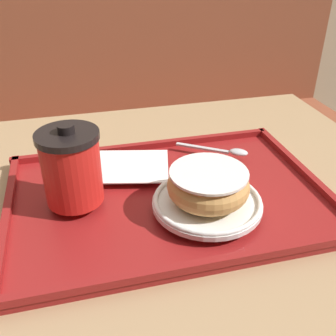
{
  "coord_description": "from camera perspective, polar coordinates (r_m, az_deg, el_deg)",
  "views": [
    {
      "loc": [
        -0.13,
        -0.52,
        1.1
      ],
      "look_at": [
        0.0,
        -0.0,
        0.78
      ],
      "focal_mm": 42.0,
      "sensor_mm": 36.0,
      "label": 1
    }
  ],
  "objects": [
    {
      "name": "plate_with_chocolate_donut",
      "position": [
        0.6,
        5.7,
        -4.87
      ],
      "size": [
        0.17,
        0.17,
        0.01
      ],
      "color": "white",
      "rests_on": "serving_tray"
    },
    {
      "name": "coffee_cup_front",
      "position": [
        0.6,
        -13.84,
        0.17
      ],
      "size": [
        0.09,
        0.09,
        0.13
      ],
      "color": "red",
      "rests_on": "serving_tray"
    },
    {
      "name": "cafe_table",
      "position": [
        0.76,
        -0.37,
        -15.04
      ],
      "size": [
        0.92,
        0.81,
        0.71
      ],
      "color": "tan",
      "rests_on": "ground_plane"
    },
    {
      "name": "donut_chocolate_glazed",
      "position": [
        0.59,
        5.86,
        -2.45
      ],
      "size": [
        0.12,
        0.12,
        0.05
      ],
      "color": "tan",
      "rests_on": "plate_with_chocolate_donut"
    },
    {
      "name": "serving_tray",
      "position": [
        0.65,
        -0.0,
        -4.3
      ],
      "size": [
        0.51,
        0.35,
        0.02
      ],
      "color": "maroon",
      "rests_on": "cafe_table"
    },
    {
      "name": "napkin_paper",
      "position": [
        0.7,
        -5.47,
        0.31
      ],
      "size": [
        0.16,
        0.14,
        0.0
      ],
      "rotation": [
        0.0,
        0.0,
        -0.23
      ],
      "color": "white",
      "rests_on": "serving_tray"
    },
    {
      "name": "spoon",
      "position": [
        0.75,
        8.73,
        2.45
      ],
      "size": [
        0.12,
        0.09,
        0.01
      ],
      "rotation": [
        0.0,
        0.0,
        5.69
      ],
      "color": "silver",
      "rests_on": "serving_tray"
    },
    {
      "name": "booth_bench",
      "position": [
        1.61,
        -3.62,
        1.84
      ],
      "size": [
        1.63,
        0.44,
        1.0
      ],
      "color": "brown",
      "rests_on": "ground_plane"
    }
  ]
}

